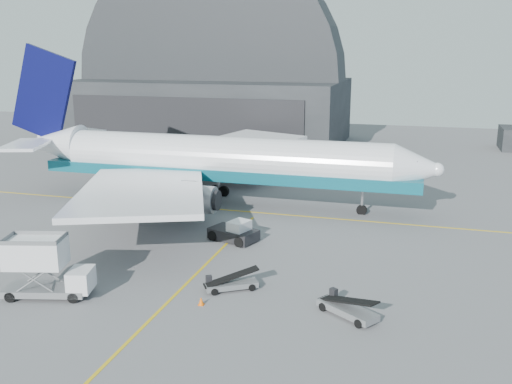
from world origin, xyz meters
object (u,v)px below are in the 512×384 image
(belt_loader_b, at_px, (347,308))
(airliner, at_px, (208,160))
(belt_loader_a, at_px, (231,284))
(pushback_tug, at_px, (235,233))
(catering_truck, at_px, (44,268))

(belt_loader_b, bearing_deg, airliner, 162.22)
(belt_loader_a, xyz_separation_m, belt_loader_b, (9.06, -1.94, 0.06))
(belt_loader_a, distance_m, belt_loader_b, 9.26)
(pushback_tug, distance_m, belt_loader_b, 17.79)
(airliner, bearing_deg, pushback_tug, -59.56)
(catering_truck, xyz_separation_m, belt_loader_b, (21.79, 2.93, -1.67))
(belt_loader_a, relative_size, belt_loader_b, 0.90)
(catering_truck, bearing_deg, belt_loader_a, 6.61)
(belt_loader_a, bearing_deg, airliner, 82.29)
(pushback_tug, xyz_separation_m, belt_loader_b, (12.29, -12.86, -0.23))
(catering_truck, bearing_deg, pushback_tug, 44.65)
(airliner, relative_size, catering_truck, 7.79)
(belt_loader_a, bearing_deg, pushback_tug, 74.54)
(pushback_tug, bearing_deg, airliner, 140.01)
(airliner, distance_m, belt_loader_a, 25.89)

